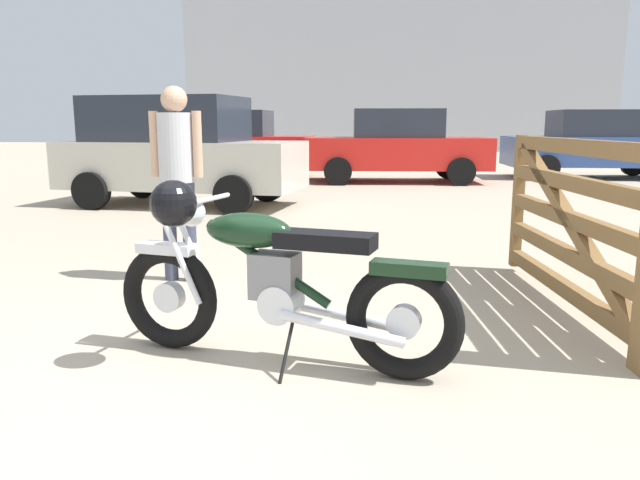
{
  "coord_description": "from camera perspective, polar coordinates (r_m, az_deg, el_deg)",
  "views": [
    {
      "loc": [
        0.89,
        -2.93,
        1.35
      ],
      "look_at": [
        0.55,
        1.06,
        0.59
      ],
      "focal_mm": 34.56,
      "sensor_mm": 36.0,
      "label": 1
    }
  ],
  "objects": [
    {
      "name": "vintage_motorcycle",
      "position": [
        3.47,
        -4.86,
        -3.65
      ],
      "size": [
        2.04,
        0.73,
        1.07
      ],
      "rotation": [
        0.0,
        0.0,
        2.89
      ],
      "color": "black",
      "rests_on": "ground_plane"
    },
    {
      "name": "bystander",
      "position": [
        5.39,
        -13.13,
        6.93
      ],
      "size": [
        0.46,
        0.3,
        1.66
      ],
      "rotation": [
        0.0,
        0.0,
        1.48
      ],
      "color": "#383D51",
      "rests_on": "ground_plane"
    },
    {
      "name": "silver_sedan_mid",
      "position": [
        16.85,
        24.0,
        8.09
      ],
      "size": [
        4.21,
        1.95,
        1.67
      ],
      "rotation": [
        0.0,
        0.0,
        3.15
      ],
      "color": "black",
      "rests_on": "ground_plane"
    },
    {
      "name": "red_hatchback_near",
      "position": [
        10.54,
        -13.06,
        8.12
      ],
      "size": [
        4.1,
        2.25,
        1.78
      ],
      "rotation": [
        0.0,
        0.0,
        -0.15
      ],
      "color": "black",
      "rests_on": "ground_plane"
    },
    {
      "name": "blue_hatchback_right",
      "position": [
        14.54,
        7.11,
        8.65
      ],
      "size": [
        4.27,
        2.07,
        1.67
      ],
      "rotation": [
        0.0,
        0.0,
        3.19
      ],
      "color": "black",
      "rests_on": "ground_plane"
    },
    {
      "name": "timber_gate",
      "position": [
        4.54,
        23.58,
        1.64
      ],
      "size": [
        0.35,
        2.54,
        1.6
      ],
      "rotation": [
        0.0,
        0.0,
        1.66
      ],
      "color": "brown",
      "rests_on": "ground_plane"
    },
    {
      "name": "industrial_building",
      "position": [
        35.39,
        6.99,
        16.16
      ],
      "size": [
        20.88,
        10.34,
        18.97
      ],
      "rotation": [
        0.0,
        0.0,
        -0.0
      ],
      "color": "#9EA0A8",
      "rests_on": "ground_plane"
    },
    {
      "name": "ground_plane",
      "position": [
        3.35,
        -11.28,
        -13.33
      ],
      "size": [
        80.0,
        80.0,
        0.0
      ],
      "primitive_type": "plane",
      "color": "tan"
    },
    {
      "name": "dark_sedan_left",
      "position": [
        16.1,
        -8.3,
        8.82
      ],
      "size": [
        4.24,
        1.99,
        1.67
      ],
      "rotation": [
        0.0,
        0.0,
        3.12
      ],
      "color": "black",
      "rests_on": "ground_plane"
    }
  ]
}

